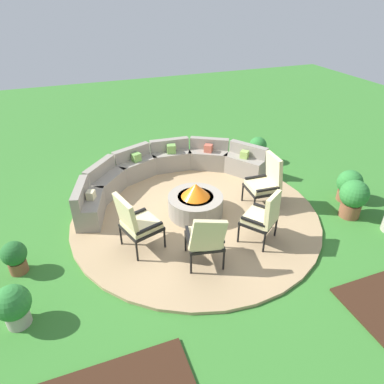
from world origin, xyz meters
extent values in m
plane|color=#387A2D|center=(0.00, 0.00, 0.00)|extent=(24.00, 24.00, 0.00)
cylinder|color=tan|center=(0.00, 0.00, 0.03)|extent=(4.93, 4.93, 0.06)
cylinder|color=gray|center=(0.00, 0.00, 0.26)|extent=(1.10, 1.10, 0.41)
cylinder|color=black|center=(0.00, 0.00, 0.44)|extent=(0.71, 0.71, 0.06)
cone|color=orange|center=(0.00, 0.00, 0.61)|extent=(0.57, 0.57, 0.28)
cube|color=gray|center=(1.71, 1.15, 0.29)|extent=(0.91, 1.04, 0.46)
cube|color=gray|center=(1.83, 1.23, 0.65)|extent=(0.67, 0.88, 0.28)
cube|color=gray|center=(1.03, 1.78, 0.29)|extent=(1.05, 0.87, 0.46)
cube|color=gray|center=(1.10, 1.91, 0.65)|extent=(0.91, 0.61, 0.28)
cube|color=gray|center=(0.14, 2.05, 0.29)|extent=(0.98, 0.51, 0.46)
cube|color=gray|center=(0.15, 2.20, 0.65)|extent=(0.96, 0.22, 0.28)
cube|color=gray|center=(-0.78, 1.91, 0.29)|extent=(1.05, 0.78, 0.46)
cube|color=gray|center=(-0.83, 2.04, 0.65)|extent=(0.94, 0.51, 0.28)
cube|color=gray|center=(-1.53, 1.37, 0.29)|extent=(0.97, 1.01, 0.46)
cube|color=gray|center=(-1.64, 1.47, 0.65)|extent=(0.76, 0.82, 0.28)
cube|color=gray|center=(-1.98, 0.56, 0.29)|extent=(0.69, 1.04, 0.46)
cube|color=gray|center=(-2.12, 0.60, 0.65)|extent=(0.41, 0.96, 0.28)
cube|color=beige|center=(-1.93, 0.54, 0.60)|extent=(0.20, 0.21, 0.16)
cube|color=#70A34C|center=(0.14, 2.00, 0.62)|extent=(0.24, 0.22, 0.21)
cube|color=#70A34C|center=(-0.76, 1.86, 0.61)|extent=(0.23, 0.21, 0.19)
cube|color=#BC5B47|center=(1.00, 1.74, 0.61)|extent=(0.25, 0.24, 0.19)
cube|color=#93B756|center=(1.66, 1.12, 0.60)|extent=(0.23, 0.23, 0.18)
cylinder|color=black|center=(-1.05, -0.26, 0.25)|extent=(0.04, 0.04, 0.38)
cylinder|color=black|center=(-0.88, -0.79, 0.25)|extent=(0.04, 0.04, 0.38)
cylinder|color=black|center=(-1.58, -0.44, 0.25)|extent=(0.04, 0.04, 0.38)
cylinder|color=black|center=(-1.40, -0.96, 0.25)|extent=(0.04, 0.04, 0.38)
cube|color=black|center=(-1.23, -0.61, 0.47)|extent=(0.75, 0.74, 0.05)
cube|color=beige|center=(-1.23, -0.61, 0.54)|extent=(0.69, 0.68, 0.09)
cube|color=beige|center=(-1.47, -0.69, 0.82)|extent=(0.33, 0.60, 0.70)
cube|color=black|center=(-1.31, -0.36, 0.60)|extent=(0.49, 0.21, 0.04)
cube|color=black|center=(-1.14, -0.86, 0.60)|extent=(0.49, 0.21, 0.04)
cylinder|color=black|center=(-0.57, -1.00, 0.25)|extent=(0.04, 0.04, 0.38)
cylinder|color=black|center=(-0.04, -1.10, 0.25)|extent=(0.04, 0.04, 0.38)
cylinder|color=black|center=(-0.67, -1.55, 0.25)|extent=(0.04, 0.04, 0.38)
cylinder|color=black|center=(-0.15, -1.65, 0.25)|extent=(0.04, 0.04, 0.38)
cube|color=black|center=(-0.36, -1.32, 0.47)|extent=(0.67, 0.69, 0.05)
cube|color=beige|center=(-0.36, -1.32, 0.54)|extent=(0.61, 0.63, 0.09)
cube|color=beige|center=(-0.40, -1.58, 0.77)|extent=(0.60, 0.21, 0.63)
cube|color=black|center=(-0.61, -1.28, 0.60)|extent=(0.14, 0.50, 0.04)
cube|color=black|center=(-0.11, -1.37, 0.60)|extent=(0.14, 0.50, 0.04)
cylinder|color=black|center=(0.39, -1.11, 0.25)|extent=(0.04, 0.04, 0.38)
cylinder|color=black|center=(0.83, -0.79, 0.25)|extent=(0.04, 0.04, 0.38)
cylinder|color=black|center=(0.68, -1.50, 0.25)|extent=(0.04, 0.04, 0.38)
cylinder|color=black|center=(1.11, -1.18, 0.25)|extent=(0.04, 0.04, 0.38)
cube|color=black|center=(0.75, -1.15, 0.47)|extent=(0.77, 0.76, 0.05)
cube|color=beige|center=(0.75, -1.15, 0.54)|extent=(0.71, 0.70, 0.09)
cube|color=beige|center=(0.89, -1.32, 0.77)|extent=(0.49, 0.43, 0.61)
cube|color=black|center=(0.55, -1.30, 0.60)|extent=(0.30, 0.39, 0.04)
cube|color=black|center=(0.96, -0.99, 0.60)|extent=(0.30, 0.39, 0.04)
cylinder|color=black|center=(1.07, -0.46, 0.25)|extent=(0.04, 0.04, 0.38)
cylinder|color=black|center=(1.10, 0.09, 0.25)|extent=(0.04, 0.04, 0.38)
cylinder|color=black|center=(1.61, -0.49, 0.25)|extent=(0.04, 0.04, 0.38)
cylinder|color=black|center=(1.64, 0.06, 0.25)|extent=(0.04, 0.04, 0.38)
cube|color=black|center=(1.36, -0.20, 0.47)|extent=(0.61, 0.62, 0.05)
cube|color=beige|center=(1.36, -0.20, 0.54)|extent=(0.56, 0.57, 0.09)
cube|color=beige|center=(1.60, -0.21, 0.83)|extent=(0.19, 0.55, 0.70)
cube|color=black|center=(1.34, -0.46, 0.60)|extent=(0.49, 0.08, 0.04)
cube|color=black|center=(1.37, 0.07, 0.60)|extent=(0.49, 0.08, 0.04)
cylinder|color=brown|center=(-3.27, -0.46, 0.11)|extent=(0.29, 0.29, 0.22)
sphere|color=#236028|center=(-3.27, -0.46, 0.38)|extent=(0.40, 0.40, 0.40)
cylinder|color=#A89E8E|center=(2.40, 1.75, 0.12)|extent=(0.39, 0.39, 0.25)
sphere|color=#2D7A33|center=(2.40, 1.75, 0.46)|extent=(0.45, 0.45, 0.45)
cylinder|color=#A89E8E|center=(-3.22, -1.56, 0.12)|extent=(0.32, 0.32, 0.23)
sphere|color=#2D7A33|center=(-3.22, -1.56, 0.41)|extent=(0.49, 0.49, 0.49)
sphere|color=yellow|center=(-3.17, -1.56, 0.49)|extent=(0.15, 0.15, 0.15)
cylinder|color=brown|center=(2.92, -1.09, 0.15)|extent=(0.40, 0.40, 0.30)
sphere|color=#2D7A33|center=(2.92, -1.09, 0.52)|extent=(0.56, 0.56, 0.56)
sphere|color=yellow|center=(2.98, -1.09, 0.62)|extent=(0.18, 0.18, 0.18)
cylinder|color=brown|center=(3.29, -0.58, 0.11)|extent=(0.40, 0.40, 0.22)
sphere|color=#2D7A33|center=(3.29, -0.58, 0.43)|extent=(0.53, 0.53, 0.53)
sphere|color=#DB337A|center=(3.35, -0.58, 0.53)|extent=(0.18, 0.18, 0.18)
camera|label=1|loc=(-2.07, -5.33, 4.04)|focal=32.09mm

